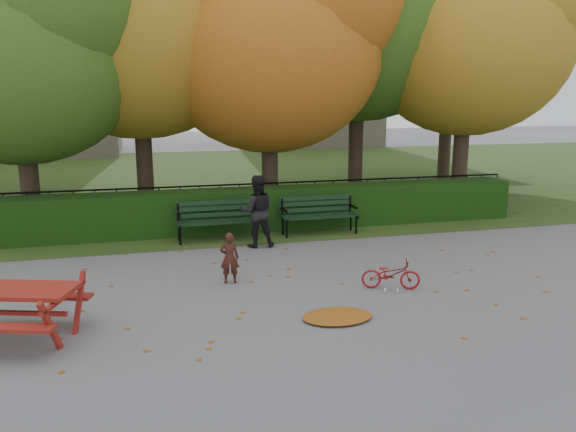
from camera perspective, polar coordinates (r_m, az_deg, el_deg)
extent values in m
plane|color=slate|center=(9.65, 3.56, -7.23)|extent=(90.00, 90.00, 0.00)
plane|color=#253D15|center=(23.05, -7.40, 4.01)|extent=(90.00, 90.00, 0.00)
cube|color=#A1947F|center=(35.45, -25.86, 17.88)|extent=(10.00, 7.00, 15.00)
cube|color=#A1947F|center=(38.33, 1.90, 16.23)|extent=(9.00, 6.00, 12.00)
cube|color=black|center=(13.72, -2.29, 0.75)|extent=(13.00, 0.90, 1.00)
cube|color=black|center=(14.58, -2.95, -0.27)|extent=(14.00, 0.04, 0.04)
cube|color=black|center=(14.41, -2.99, 3.31)|extent=(14.00, 0.04, 0.04)
cylinder|color=black|center=(14.20, -14.90, 0.74)|extent=(0.03, 0.03, 1.00)
cylinder|color=black|center=(14.49, -2.97, 1.35)|extent=(0.03, 0.03, 1.00)
cylinder|color=black|center=(15.37, 8.05, 1.87)|extent=(0.03, 0.03, 1.00)
cylinder|color=black|center=(17.02, 18.99, 2.31)|extent=(0.03, 0.03, 1.00)
cylinder|color=#2F1F19|center=(14.80, -24.81, 3.67)|extent=(0.44, 0.44, 2.62)
ellipsoid|color=#264E19|center=(14.71, -25.80, 14.55)|extent=(5.60, 5.60, 5.04)
cylinder|color=#2F1F19|center=(15.73, -14.40, 5.79)|extent=(0.44, 0.44, 3.15)
ellipsoid|color=olive|center=(15.75, -15.07, 18.09)|extent=(6.40, 6.40, 5.76)
cylinder|color=#2F1F19|center=(15.33, -1.86, 5.35)|extent=(0.44, 0.44, 2.80)
ellipsoid|color=#97430F|center=(15.28, -1.94, 16.60)|extent=(6.00, 6.00, 5.40)
cylinder|color=#2F1F19|center=(17.42, 6.90, 7.23)|extent=(0.44, 0.44, 3.50)
ellipsoid|color=#264E19|center=(17.52, 7.22, 19.54)|extent=(6.80, 6.80, 6.12)
cylinder|color=#2F1F19|center=(17.32, 17.11, 5.89)|extent=(0.44, 0.44, 2.97)
ellipsoid|color=olive|center=(17.30, 17.78, 16.43)|extent=(5.80, 5.80, 5.22)
cylinder|color=#2F1F19|center=(21.65, 15.65, 7.33)|extent=(0.44, 0.44, 3.15)
ellipsoid|color=#264E19|center=(21.67, 16.17, 16.25)|extent=(6.00, 6.00, 5.40)
sphere|color=#264E19|center=(21.74, 19.98, 19.59)|extent=(4.50, 4.50, 4.50)
cube|color=black|center=(12.48, -7.05, -0.75)|extent=(1.80, 0.12, 0.04)
cube|color=black|center=(12.65, -7.16, -0.58)|extent=(1.80, 0.12, 0.04)
cube|color=black|center=(12.82, -7.27, -0.41)|extent=(1.80, 0.12, 0.04)
cube|color=black|center=(12.89, -7.33, 0.15)|extent=(1.80, 0.05, 0.10)
cube|color=black|center=(12.86, -7.35, 0.81)|extent=(1.80, 0.05, 0.10)
cube|color=black|center=(12.83, -7.37, 1.37)|extent=(1.80, 0.05, 0.10)
cube|color=black|center=(12.58, -11.00, -0.88)|extent=(0.05, 0.55, 0.06)
cube|color=black|center=(12.79, -11.12, 0.37)|extent=(0.05, 0.05, 0.41)
cylinder|color=black|center=(12.45, -10.90, -1.95)|extent=(0.05, 0.05, 0.44)
cylinder|color=black|center=(12.80, -11.02, -1.58)|extent=(0.05, 0.05, 0.44)
cube|color=black|center=(12.55, -11.04, 0.03)|extent=(0.05, 0.45, 0.04)
cube|color=black|center=(12.79, -3.38, -0.46)|extent=(0.05, 0.55, 0.06)
cube|color=black|center=(13.00, -3.63, 0.76)|extent=(0.05, 0.05, 0.41)
cylinder|color=black|center=(12.66, -3.21, -1.51)|extent=(0.05, 0.05, 0.44)
cylinder|color=black|center=(13.01, -3.53, -1.15)|extent=(0.05, 0.05, 0.44)
cube|color=black|center=(12.77, -3.41, 0.44)|extent=(0.05, 0.45, 0.04)
cube|color=black|center=(13.00, 3.49, -0.16)|extent=(1.80, 0.12, 0.04)
cube|color=black|center=(13.17, 3.24, 0.00)|extent=(1.80, 0.12, 0.04)
cube|color=black|center=(13.34, 3.01, 0.15)|extent=(1.80, 0.12, 0.04)
cube|color=black|center=(13.40, 2.89, 0.69)|extent=(1.80, 0.05, 0.10)
cube|color=black|center=(13.37, 2.90, 1.32)|extent=(1.80, 0.05, 0.10)
cube|color=black|center=(13.35, 2.91, 1.87)|extent=(1.80, 0.05, 0.10)
cube|color=black|center=(12.94, -0.34, -0.29)|extent=(0.05, 0.55, 0.06)
cube|color=black|center=(13.15, -0.64, 0.91)|extent=(0.05, 0.05, 0.41)
cylinder|color=black|center=(12.81, -0.14, -1.33)|extent=(0.05, 0.05, 0.44)
cylinder|color=black|center=(13.15, -0.54, -0.98)|extent=(0.05, 0.05, 0.44)
cube|color=black|center=(12.92, -0.37, 0.59)|extent=(0.05, 0.45, 0.04)
cube|color=black|center=(13.45, 6.69, 0.10)|extent=(0.05, 0.55, 0.06)
cube|color=black|center=(13.66, 6.30, 1.25)|extent=(0.05, 0.05, 0.41)
cylinder|color=black|center=(13.33, 6.95, -0.89)|extent=(0.05, 0.05, 0.44)
cylinder|color=black|center=(13.66, 6.39, -0.57)|extent=(0.05, 0.05, 0.44)
cube|color=black|center=(13.43, 6.68, 0.96)|extent=(0.05, 0.45, 0.04)
cube|color=maroon|center=(8.28, -26.45, -6.76)|extent=(1.82, 1.19, 0.06)
cube|color=maroon|center=(8.83, -24.49, -7.36)|extent=(1.67, 0.75, 0.05)
cube|color=maroon|center=(7.70, -22.99, -10.33)|extent=(0.20, 0.48, 0.82)
cube|color=maroon|center=(8.41, -20.46, -8.25)|extent=(0.20, 0.48, 0.82)
cube|color=maroon|center=(7.97, -21.80, -7.61)|extent=(0.45, 1.22, 0.06)
cube|color=maroon|center=(8.38, -26.25, -8.82)|extent=(1.44, 0.52, 0.06)
ellipsoid|color=maroon|center=(8.37, 5.05, -10.09)|extent=(1.25, 1.08, 0.07)
imported|color=#3B1912|center=(9.78, -5.97, -4.26)|extent=(0.36, 0.26, 0.90)
imported|color=black|center=(12.02, -3.19, 0.49)|extent=(0.80, 0.64, 1.56)
imported|color=maroon|center=(9.64, 10.40, -5.84)|extent=(1.03, 0.65, 0.51)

